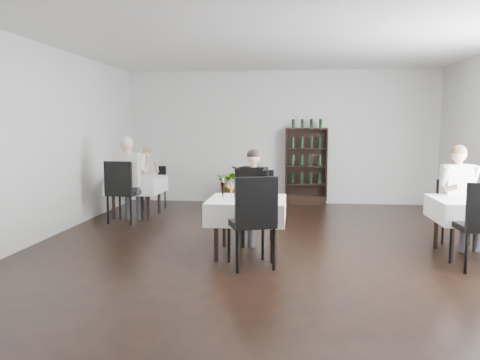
% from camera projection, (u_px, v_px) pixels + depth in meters
% --- Properties ---
extents(room_shell, '(9.00, 9.00, 9.00)m').
position_uv_depth(room_shell, '(270.00, 145.00, 6.19)').
color(room_shell, black).
rests_on(room_shell, ground).
extents(wine_shelf, '(0.90, 0.28, 1.75)m').
position_uv_depth(wine_shelf, '(306.00, 167.00, 10.45)').
color(wine_shelf, black).
rests_on(wine_shelf, ground).
extents(main_table, '(1.03, 1.03, 0.77)m').
position_uv_depth(main_table, '(247.00, 210.00, 6.32)').
color(main_table, black).
rests_on(main_table, ground).
extents(left_table, '(0.98, 0.98, 0.77)m').
position_uv_depth(left_table, '(137.00, 185.00, 9.06)').
color(left_table, black).
rests_on(left_table, ground).
extents(right_table, '(0.98, 0.98, 0.77)m').
position_uv_depth(right_table, '(471.00, 210.00, 6.28)').
color(right_table, black).
rests_on(right_table, ground).
extents(potted_tree, '(0.88, 0.79, 0.88)m').
position_uv_depth(potted_tree, '(234.00, 184.00, 10.56)').
color(potted_tree, '#1E551D').
rests_on(potted_tree, ground).
extents(main_chair_far, '(0.55, 0.56, 1.09)m').
position_uv_depth(main_chair_far, '(258.00, 202.00, 6.99)').
color(main_chair_far, black).
rests_on(main_chair_far, ground).
extents(main_chair_near, '(0.68, 0.68, 1.15)m').
position_uv_depth(main_chair_near, '(253.00, 216.00, 5.68)').
color(main_chair_near, black).
rests_on(main_chair_near, ground).
extents(left_chair_far, '(0.43, 0.43, 0.91)m').
position_uv_depth(left_chair_far, '(155.00, 185.00, 9.87)').
color(left_chair_far, black).
rests_on(left_chair_far, ground).
extents(left_chair_near, '(0.58, 0.58, 1.14)m').
position_uv_depth(left_chair_near, '(122.00, 188.00, 8.38)').
color(left_chair_near, black).
rests_on(left_chair_near, ground).
extents(right_chair_far, '(0.45, 0.45, 0.93)m').
position_uv_depth(right_chair_far, '(452.00, 206.00, 7.11)').
color(right_chair_far, black).
rests_on(right_chair_far, ground).
extents(diner_main, '(0.59, 0.63, 1.41)m').
position_uv_depth(diner_main, '(252.00, 189.00, 6.99)').
color(diner_main, '#3C3B42').
rests_on(diner_main, ground).
extents(diner_left_far, '(0.50, 0.50, 1.32)m').
position_uv_depth(diner_left_far, '(146.00, 174.00, 9.65)').
color(diner_left_far, '#3C3B42').
rests_on(diner_left_far, ground).
extents(diner_left_near, '(0.62, 0.63, 1.58)m').
position_uv_depth(diner_left_near, '(129.00, 172.00, 8.45)').
color(diner_left_near, '#3C3B42').
rests_on(diner_left_near, ground).
extents(diner_right_far, '(0.62, 0.65, 1.48)m').
position_uv_depth(diner_right_far, '(460.00, 188.00, 6.72)').
color(diner_right_far, '#3C3B42').
rests_on(diner_right_far, ground).
extents(plate_far, '(0.24, 0.24, 0.07)m').
position_uv_depth(plate_far, '(250.00, 195.00, 6.58)').
color(plate_far, white).
rests_on(plate_far, main_table).
extents(plate_near, '(0.31, 0.31, 0.07)m').
position_uv_depth(plate_near, '(253.00, 199.00, 6.18)').
color(plate_near, white).
rests_on(plate_near, main_table).
extents(pilsner_dark, '(0.07, 0.07, 0.29)m').
position_uv_depth(pilsner_dark, '(223.00, 191.00, 6.23)').
color(pilsner_dark, black).
rests_on(pilsner_dark, main_table).
extents(pilsner_lager, '(0.06, 0.06, 0.26)m').
position_uv_depth(pilsner_lager, '(231.00, 190.00, 6.36)').
color(pilsner_lager, gold).
rests_on(pilsner_lager, main_table).
extents(coke_bottle, '(0.07, 0.07, 0.28)m').
position_uv_depth(coke_bottle, '(236.00, 190.00, 6.38)').
color(coke_bottle, silver).
rests_on(coke_bottle, main_table).
extents(napkin_cutlery, '(0.21, 0.23, 0.02)m').
position_uv_depth(napkin_cutlery, '(262.00, 201.00, 6.11)').
color(napkin_cutlery, black).
rests_on(napkin_cutlery, main_table).
extents(pepper_mill, '(0.05, 0.05, 0.11)m').
position_uv_depth(pepper_mill, '(473.00, 195.00, 6.28)').
color(pepper_mill, black).
rests_on(pepper_mill, right_table).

